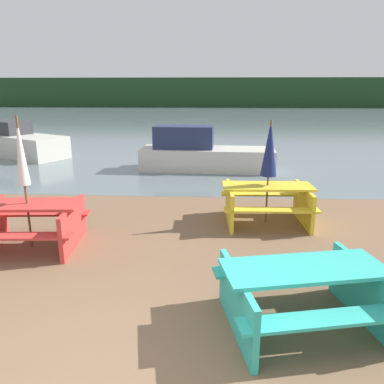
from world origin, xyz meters
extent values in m
cube|color=slate|center=(0.00, 31.52, 0.00)|extent=(60.00, 50.00, 0.00)
cube|color=#1E3D1E|center=(0.00, 51.52, 2.00)|extent=(80.00, 1.60, 4.00)
cube|color=#33B7A8|center=(1.99, 1.36, 0.71)|extent=(1.91, 1.06, 0.04)
cube|color=#33B7A8|center=(2.10, 0.82, 0.44)|extent=(1.82, 0.64, 0.04)
cube|color=#33B7A8|center=(1.87, 1.90, 0.44)|extent=(1.82, 0.64, 0.04)
cube|color=#33B7A8|center=(1.24, 1.20, 0.35)|extent=(0.35, 1.36, 0.69)
cube|color=#33B7A8|center=(2.73, 1.51, 0.35)|extent=(0.35, 1.36, 0.69)
cube|color=red|center=(-2.13, 3.34, 0.76)|extent=(1.79, 0.83, 0.04)
cube|color=red|center=(-2.09, 2.79, 0.41)|extent=(1.76, 0.41, 0.04)
cube|color=red|center=(-2.17, 3.89, 0.41)|extent=(1.76, 0.41, 0.04)
cube|color=red|center=(-1.40, 3.39, 0.37)|extent=(0.17, 1.38, 0.74)
cube|color=yellow|center=(2.05, 4.76, 0.76)|extent=(1.78, 0.75, 0.04)
cube|color=yellow|center=(2.06, 4.22, 0.45)|extent=(1.77, 0.33, 0.04)
cube|color=yellow|center=(2.03, 5.31, 0.45)|extent=(1.77, 0.33, 0.04)
cube|color=yellow|center=(1.31, 4.74, 0.37)|extent=(0.11, 1.38, 0.74)
cube|color=yellow|center=(2.79, 4.79, 0.37)|extent=(0.11, 1.38, 0.74)
cylinder|color=brown|center=(2.05, 4.76, 1.03)|extent=(0.04, 0.04, 2.06)
cone|color=navy|center=(2.05, 4.76, 1.52)|extent=(0.32, 0.32, 1.08)
cylinder|color=brown|center=(-2.13, 3.34, 1.11)|extent=(0.04, 0.04, 2.22)
cone|color=white|center=(-2.13, 3.34, 1.66)|extent=(0.20, 0.20, 1.12)
cube|color=beige|center=(0.78, 9.81, 0.36)|extent=(4.42, 1.57, 0.72)
cube|color=navy|center=(0.00, 9.84, 1.08)|extent=(1.96, 1.05, 0.72)
cube|color=beige|center=(-6.70, 12.00, 0.42)|extent=(4.35, 3.33, 0.84)
cube|color=#333338|center=(-7.35, 12.36, 1.10)|extent=(2.11, 1.81, 0.52)
camera|label=1|loc=(0.95, -2.46, 2.64)|focal=35.00mm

